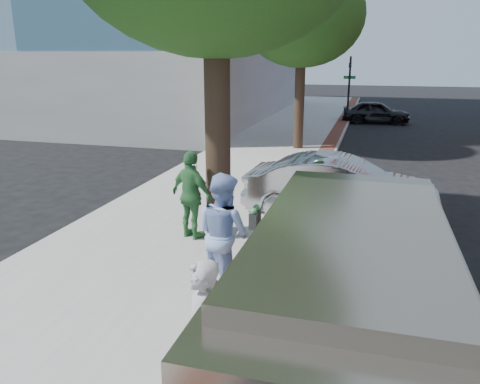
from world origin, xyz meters
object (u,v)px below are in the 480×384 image
(person_officer, at_px, (223,233))
(bg_car, at_px, (376,112))
(person_gray, at_px, (202,338))
(parking_meter, at_px, (255,232))
(van, at_px, (349,285))
(sedan_silver, at_px, (341,188))
(person_green, at_px, (192,195))

(person_officer, relative_size, bg_car, 0.51)
(person_gray, relative_size, person_officer, 0.88)
(parking_meter, distance_m, van, 1.94)
(parking_meter, xyz_separation_m, sedan_silver, (0.99, 4.55, -0.45))
(parking_meter, distance_m, bg_car, 22.31)
(parking_meter, xyz_separation_m, bg_car, (1.75, 22.23, -0.55))
(van, bearing_deg, person_green, 135.55)
(parking_meter, bearing_deg, person_officer, 179.21)
(sedan_silver, bearing_deg, van, -172.33)
(parking_meter, xyz_separation_m, person_officer, (-0.51, 0.01, -0.08))
(person_green, bearing_deg, sedan_silver, -113.41)
(person_gray, xyz_separation_m, person_officer, (-0.60, 2.58, 0.12))
(person_gray, bearing_deg, bg_car, 150.90)
(person_gray, bearing_deg, person_officer, 167.80)
(person_gray, height_order, bg_car, person_gray)
(person_officer, bearing_deg, van, 179.37)
(person_green, distance_m, bg_car, 20.54)
(person_green, relative_size, sedan_silver, 0.40)
(person_gray, height_order, sedan_silver, person_gray)
(person_officer, relative_size, van, 0.34)
(parking_meter, height_order, sedan_silver, parking_meter)
(bg_car, height_order, van, van)
(person_officer, bearing_deg, person_gray, 134.31)
(person_gray, xyz_separation_m, bg_car, (1.66, 24.81, -0.35))
(person_officer, xyz_separation_m, person_green, (-1.32, 2.01, -0.06))
(parking_meter, relative_size, sedan_silver, 0.32)
(person_green, bearing_deg, person_officer, 148.10)
(person_green, height_order, sedan_silver, person_green)
(person_officer, distance_m, person_green, 2.41)
(person_gray, height_order, person_officer, person_officer)
(person_officer, xyz_separation_m, bg_car, (2.26, 22.23, -0.47))
(person_green, height_order, bg_car, person_green)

